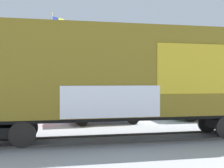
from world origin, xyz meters
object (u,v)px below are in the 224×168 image
parked_car_green (208,105)px  parked_car_silver (103,108)px  flagpole (54,49)px  freight_car (127,74)px

parked_car_green → parked_car_silver: bearing=-179.8°
flagpole → parked_car_silver: size_ratio=1.90×
flagpole → parked_car_silver: flagpole is taller
freight_car → parked_car_green: bearing=34.4°
flagpole → parked_car_green: 12.36m
parked_car_silver → freight_car: bearing=-91.1°
freight_car → flagpole: size_ratio=1.92×
freight_car → parked_car_green: (6.60, 4.51, -1.72)m
freight_car → flagpole: bearing=99.5°
flagpole → freight_car: bearing=-80.5°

